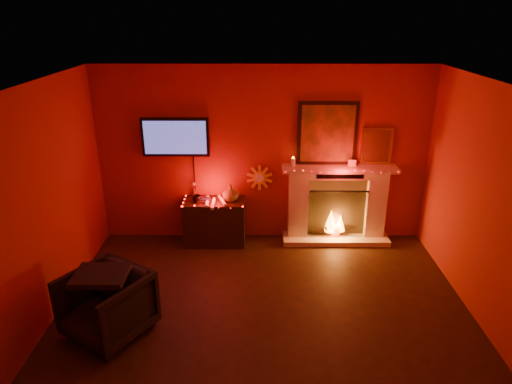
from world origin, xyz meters
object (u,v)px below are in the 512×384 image
tv (175,137)px  armchair (107,305)px  sunburst_clock (260,178)px  console_table (215,220)px  fireplace (337,197)px

tv → armchair: size_ratio=1.49×
sunburst_clock → console_table: 0.95m
sunburst_clock → console_table: sunburst_clock is taller
fireplace → sunburst_clock: bearing=175.6°
console_table → fireplace: bearing=4.0°
sunburst_clock → console_table: size_ratio=0.41×
fireplace → sunburst_clock: (-1.19, 0.09, 0.28)m
tv → sunburst_clock: tv is taller
fireplace → tv: fireplace is taller
fireplace → tv: size_ratio=1.76×
tv → sunburst_clock: (1.25, 0.03, -0.65)m
armchair → fireplace: bearing=71.4°
tv → armchair: tv is taller
fireplace → armchair: fireplace is taller
tv → fireplace: bearing=-1.5°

